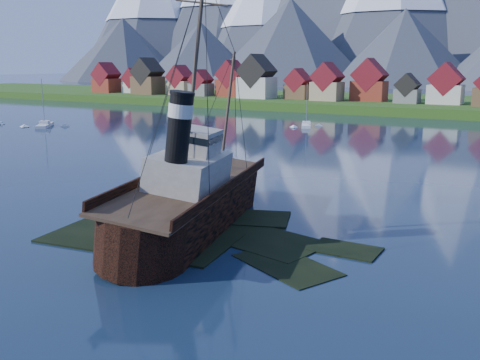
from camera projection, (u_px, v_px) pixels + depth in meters
The scene contains 8 objects.
ground at pixel (177, 239), 51.11m from camera, with size 1400.00×1400.00×0.00m, color #16263D.
shoal at pixel (205, 239), 52.12m from camera, with size 31.71×21.24×1.14m.
shore_bank at pixel (457, 110), 194.71m from camera, with size 600.00×80.00×3.20m, color #274F16.
seawall at pixel (438, 119), 162.61m from camera, with size 600.00×2.50×2.00m, color #3F3D38.
town at pixel (355, 84), 194.00m from camera, with size 250.96×16.69×17.30m.
tugboat_wreck at pixel (198, 195), 54.58m from camera, with size 7.54×32.48×25.74m.
sailboat_a at pixel (45, 126), 141.56m from camera, with size 8.66×10.09×13.06m.
sailboat_c at pixel (306, 126), 141.71m from camera, with size 5.67×9.40×11.89m.
Camera 1 is at (29.68, -39.12, 16.39)m, focal length 40.00 mm.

